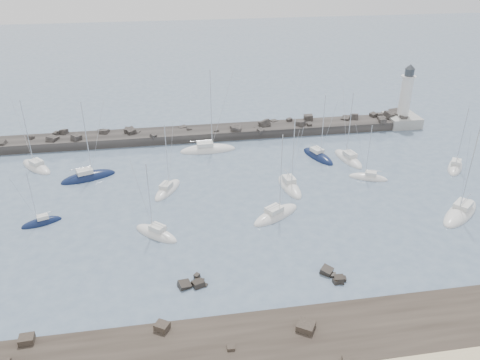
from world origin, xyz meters
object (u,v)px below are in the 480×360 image
object	(u,v)px
lighthouse	(403,112)
sailboat_3	(168,190)
sailboat_7	(276,215)
sailboat_6	(290,187)
sailboat_1	(37,167)
sailboat_10	(348,159)
sailboat_12	(455,167)
sailboat_2	(42,223)
sailboat_4	(208,150)
sailboat_9	(368,178)
sailboat_8	(318,157)
sailboat_13	(88,177)
sailboat_5	(156,234)
sailboat_11	(460,213)

from	to	relation	value
lighthouse	sailboat_3	bearing A→B (deg)	-156.77
sailboat_7	sailboat_6	bearing A→B (deg)	62.63
sailboat_1	sailboat_3	size ratio (longest dim) A/B	1.11
sailboat_10	sailboat_12	size ratio (longest dim) A/B	1.12
sailboat_2	sailboat_4	xyz separation A→B (m)	(27.36, 22.81, 0.02)
sailboat_9	sailboat_12	world-z (taller)	sailboat_12
sailboat_3	sailboat_8	bearing A→B (deg)	17.00
sailboat_10	sailboat_13	size ratio (longest dim) A/B	0.94
sailboat_10	sailboat_12	bearing A→B (deg)	-19.77
sailboat_4	sailboat_8	size ratio (longest dim) A/B	1.27
sailboat_9	sailboat_13	size ratio (longest dim) A/B	0.72
sailboat_7	sailboat_13	xyz separation A→B (m)	(-30.08, 17.87, 0.01)
sailboat_1	sailboat_9	distance (m)	60.93
sailboat_2	sailboat_8	xyz separation A→B (m)	(48.26, 16.16, 0.01)
sailboat_9	sailboat_4	bearing A→B (deg)	148.00
sailboat_2	sailboat_8	distance (m)	50.90
sailboat_3	sailboat_10	world-z (taller)	sailboat_10
sailboat_4	sailboat_12	size ratio (longest dim) A/B	1.38
sailboat_1	sailboat_3	bearing A→B (deg)	-28.47
sailboat_9	sailboat_5	bearing A→B (deg)	-162.44
sailboat_1	sailboat_10	distance (m)	58.89
sailboat_6	sailboat_12	distance (m)	32.47
sailboat_6	sailboat_5	bearing A→B (deg)	-154.57
sailboat_10	sailboat_13	bearing A→B (deg)	179.79
lighthouse	sailboat_8	xyz separation A→B (m)	(-24.25, -14.03, -2.94)
sailboat_4	sailboat_5	distance (m)	30.50
sailboat_4	sailboat_10	size ratio (longest dim) A/B	1.23
sailboat_12	sailboat_2	bearing A→B (deg)	-174.12
sailboat_6	sailboat_7	xyz separation A→B (m)	(-4.45, -8.60, -0.01)
sailboat_2	sailboat_3	bearing A→B (deg)	20.82
lighthouse	sailboat_4	size ratio (longest dim) A/B	0.83
sailboat_6	sailboat_7	distance (m)	9.68
sailboat_8	sailboat_10	bearing A→B (deg)	-21.78
sailboat_1	sailboat_2	xyz separation A→B (m)	(4.94, -20.13, -0.01)
sailboat_4	sailboat_12	bearing A→B (deg)	-19.03
sailboat_13	sailboat_1	bearing A→B (deg)	149.40
sailboat_8	sailboat_13	world-z (taller)	sailboat_13
sailboat_9	sailboat_13	distance (m)	49.92
sailboat_8	sailboat_13	xyz separation A→B (m)	(-43.18, -1.97, 0.01)
sailboat_9	sailboat_13	world-z (taller)	sailboat_13
sailboat_7	sailboat_11	world-z (taller)	sailboat_11
sailboat_12	sailboat_13	size ratio (longest dim) A/B	0.84
sailboat_2	sailboat_10	size ratio (longest dim) A/B	0.66
sailboat_8	sailboat_12	distance (m)	25.29
sailboat_3	sailboat_10	size ratio (longest dim) A/B	0.88
sailboat_2	sailboat_4	size ratio (longest dim) A/B	0.53
sailboat_4	sailboat_5	bearing A→B (deg)	-109.97
sailboat_1	sailboat_10	world-z (taller)	sailboat_10
sailboat_2	sailboat_13	xyz separation A→B (m)	(5.09, 14.20, 0.02)
sailboat_4	sailboat_3	bearing A→B (deg)	-118.41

